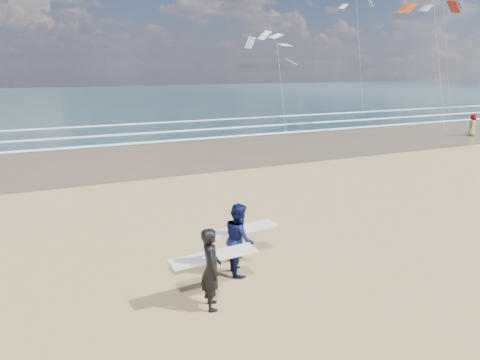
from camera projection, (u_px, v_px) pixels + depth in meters
name	position (u px, v px, depth m)	size (l,w,h in m)	color
wet_sand_strip	(357.00, 138.00, 34.37)	(220.00, 12.00, 0.01)	brown
ocean	(173.00, 97.00, 81.93)	(220.00, 100.00, 0.02)	#1B373D
foam_breakers	(292.00, 123.00, 43.25)	(220.00, 11.70, 0.05)	white
surfer_near	(211.00, 267.00, 10.04)	(2.23, 1.10, 2.01)	black
surfer_far	(239.00, 238.00, 11.78)	(2.24, 1.29, 2.01)	#0B1140
beachgoer_0	(473.00, 125.00, 35.31)	(0.89, 0.58, 1.81)	#51453B
kite_0	(437.00, 39.00, 36.77)	(6.62, 4.83, 13.76)	slate
kite_1	(280.00, 71.00, 39.16)	(5.51, 4.71, 9.42)	slate
kite_2	(446.00, 42.00, 47.97)	(5.95, 4.75, 15.06)	slate
kite_5	(359.00, 49.00, 49.38)	(4.56, 4.60, 14.78)	slate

